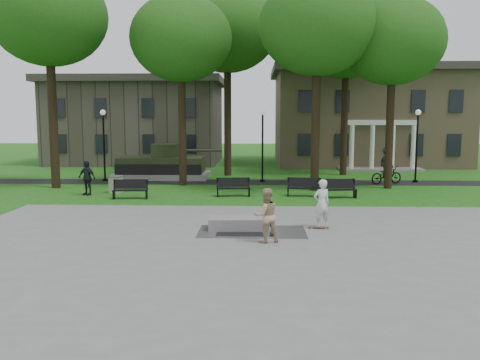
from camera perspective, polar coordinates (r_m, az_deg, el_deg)
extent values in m
plane|color=#194F12|center=(21.41, 1.50, -4.40)|extent=(120.00, 120.00, 0.00)
cube|color=gray|center=(16.54, 1.36, -7.83)|extent=(22.00, 16.00, 0.02)
cube|color=black|center=(33.25, 1.67, -0.25)|extent=(44.00, 2.60, 0.01)
cube|color=#9E8460|center=(48.00, 13.88, 6.60)|extent=(16.00, 11.00, 8.00)
cube|color=#38332D|center=(48.17, 14.04, 11.72)|extent=(17.00, 12.00, 0.60)
cube|color=silver|center=(42.63, 15.40, 6.24)|extent=(6.00, 0.30, 0.40)
cube|color=#4C443D|center=(48.78, -11.34, 6.20)|extent=(15.00, 10.00, 7.20)
cylinder|color=black|center=(32.35, -20.28, 7.05)|extent=(0.52, 0.52, 8.96)
ellipsoid|color=#245413|center=(32.86, -20.72, 16.86)|extent=(6.80, 6.80, 5.78)
cylinder|color=black|center=(31.82, -6.50, 6.59)|extent=(0.48, 0.48, 8.00)
ellipsoid|color=#245413|center=(32.17, -6.63, 15.53)|extent=(6.20, 6.20, 5.27)
cylinder|color=black|center=(29.67, 8.49, 6.83)|extent=(0.50, 0.50, 8.32)
ellipsoid|color=#245413|center=(30.10, 8.67, 16.78)|extent=(6.60, 6.60, 5.61)
cylinder|color=black|center=(31.47, 16.48, 6.05)|extent=(0.46, 0.46, 7.68)
ellipsoid|color=#245413|center=(31.77, 16.79, 14.73)|extent=(6.00, 6.00, 5.10)
cylinder|color=black|center=(37.04, -1.40, 7.69)|extent=(0.54, 0.54, 9.28)
ellipsoid|color=#245413|center=(37.55, -1.42, 16.58)|extent=(7.20, 7.20, 6.12)
cylinder|color=black|center=(38.01, 11.65, 7.05)|extent=(0.50, 0.50, 8.64)
ellipsoid|color=#245413|center=(38.40, 11.86, 15.13)|extent=(6.40, 6.40, 5.44)
cylinder|color=black|center=(34.86, -15.02, 3.47)|extent=(0.12, 0.12, 4.40)
sphere|color=silver|center=(34.79, -15.15, 7.34)|extent=(0.36, 0.36, 0.36)
cylinder|color=black|center=(35.05, -14.91, 0.01)|extent=(0.32, 0.32, 0.16)
cylinder|color=black|center=(33.34, 2.54, 3.55)|extent=(0.12, 0.12, 4.40)
sphere|color=silver|center=(33.28, 2.57, 7.60)|extent=(0.36, 0.36, 0.36)
cylinder|color=black|center=(33.54, 2.52, -0.06)|extent=(0.32, 0.32, 0.16)
cylinder|color=black|center=(34.91, 19.22, 3.33)|extent=(0.12, 0.12, 4.40)
sphere|color=silver|center=(34.85, 19.38, 7.18)|extent=(0.36, 0.36, 0.36)
cylinder|color=black|center=(35.10, 19.08, -0.13)|extent=(0.32, 0.32, 0.16)
cube|color=gray|center=(35.84, -8.76, 0.52)|extent=(6.50, 3.40, 0.40)
cube|color=#2B321A|center=(35.76, -8.79, 1.71)|extent=(5.80, 2.80, 1.10)
cube|color=black|center=(34.46, -9.20, 1.17)|extent=(5.80, 0.35, 0.70)
cube|color=black|center=(37.10, -8.39, 1.60)|extent=(5.80, 0.35, 0.70)
cylinder|color=#2B321A|center=(35.63, -8.34, 3.31)|extent=(2.10, 2.10, 0.90)
cylinder|color=#2B321A|center=(35.29, -4.66, 3.33)|extent=(3.20, 0.18, 0.18)
cube|color=black|center=(18.82, 0.73, -5.94)|extent=(2.20, 1.20, 0.00)
cube|color=gray|center=(19.37, -0.24, -4.89)|extent=(2.24, 1.08, 0.45)
cube|color=brown|center=(19.76, 8.81, -5.30)|extent=(0.79, 0.25, 0.07)
imported|color=silver|center=(19.77, 9.16, -2.62)|extent=(0.80, 0.68, 1.88)
imported|color=tan|center=(17.28, 2.92, -3.98)|extent=(1.09, 0.98, 1.86)
imported|color=black|center=(28.98, -16.82, 0.23)|extent=(1.21, 0.87, 1.90)
imported|color=black|center=(33.65, 16.11, 0.53)|extent=(2.31, 1.51, 1.15)
imported|color=#20242B|center=(33.57, 16.16, 1.94)|extent=(1.12, 1.41, 1.91)
cube|color=black|center=(27.14, -12.23, -1.14)|extent=(1.83, 0.58, 0.05)
cube|color=black|center=(27.31, -12.13, -0.45)|extent=(1.81, 0.29, 0.50)
cube|color=black|center=(27.39, -13.94, -1.59)|extent=(0.09, 0.45, 0.45)
cube|color=black|center=(26.98, -10.46, -1.63)|extent=(0.09, 0.45, 0.45)
cube|color=black|center=(27.29, -0.75, -0.93)|extent=(1.84, 0.65, 0.05)
cube|color=black|center=(27.47, -0.73, -0.25)|extent=(1.81, 0.35, 0.50)
cube|color=black|center=(27.38, -2.53, -1.39)|extent=(0.11, 0.45, 0.45)
cube|color=black|center=(27.30, 1.03, -1.41)|extent=(0.11, 0.45, 0.45)
cube|color=black|center=(27.51, 7.20, -0.92)|extent=(1.84, 0.64, 0.05)
cube|color=black|center=(27.69, 7.17, -0.24)|extent=(1.81, 0.34, 0.50)
cube|color=black|center=(27.48, 5.43, -1.38)|extent=(0.11, 0.45, 0.45)
cube|color=black|center=(27.64, 8.95, -1.39)|extent=(0.11, 0.45, 0.45)
cube|color=black|center=(27.26, 11.10, -1.07)|extent=(1.84, 0.68, 0.05)
cube|color=black|center=(27.43, 11.04, -0.39)|extent=(1.80, 0.39, 0.50)
cube|color=black|center=(27.17, 9.32, -1.54)|extent=(0.12, 0.45, 0.45)
cube|color=black|center=(27.44, 12.84, -1.54)|extent=(0.12, 0.45, 0.45)
cube|color=#9D9481|center=(29.45, -13.76, -0.54)|extent=(0.72, 0.72, 0.90)
cube|color=#4C4C4C|center=(29.40, -13.78, 0.39)|extent=(0.79, 0.79, 0.06)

